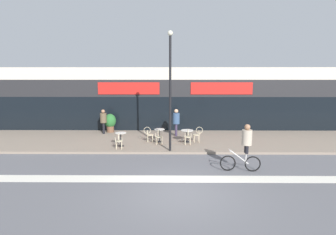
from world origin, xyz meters
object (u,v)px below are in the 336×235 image
(bistro_table_1, at_px, (160,133))
(cafe_chair_2_near, at_px, (188,136))
(cafe_chair_0_near, at_px, (119,140))
(planter_pot, at_px, (110,122))
(cafe_chair_1_near, at_px, (159,136))
(pedestrian_far_end, at_px, (103,119))
(lamp_post, at_px, (170,84))
(bistro_table_2, at_px, (187,134))
(cafe_chair_2_side, at_px, (198,133))
(bistro_table_0, at_px, (121,137))
(cyclist_0, at_px, (245,145))
(cafe_chair_1_side, at_px, (149,133))
(pedestrian_near_end, at_px, (176,120))

(bistro_table_1, bearing_deg, cafe_chair_2_near, -20.57)
(cafe_chair_0_near, xyz_separation_m, planter_pot, (-1.44, 4.37, 0.19))
(cafe_chair_1_near, relative_size, pedestrian_far_end, 0.55)
(lamp_post, bearing_deg, cafe_chair_2_near, 51.16)
(bistro_table_1, height_order, cafe_chair_1_near, cafe_chair_1_near)
(bistro_table_2, bearing_deg, bistro_table_1, -179.43)
(cafe_chair_2_side, bearing_deg, lamp_post, 43.63)
(bistro_table_0, distance_m, cafe_chair_0_near, 0.63)
(cafe_chair_2_side, relative_size, cyclist_0, 0.45)
(cafe_chair_1_side, xyz_separation_m, lamp_post, (1.25, -1.85, 2.91))
(cafe_chair_1_side, distance_m, cafe_chair_2_side, 2.87)
(cafe_chair_2_near, bearing_deg, bistro_table_1, 67.03)
(bistro_table_0, height_order, cafe_chair_1_side, cafe_chair_1_side)
(bistro_table_0, height_order, pedestrian_far_end, pedestrian_far_end)
(bistro_table_1, relative_size, cafe_chair_2_side, 0.86)
(cafe_chair_2_side, relative_size, pedestrian_far_end, 0.55)
(bistro_table_0, relative_size, cafe_chair_1_near, 0.85)
(cyclist_0, bearing_deg, cafe_chair_2_side, -67.40)
(cafe_chair_1_near, xyz_separation_m, cafe_chair_2_near, (1.63, 0.02, 0.00))
(cyclist_0, height_order, pedestrian_far_end, cyclist_0)
(bistro_table_0, xyz_separation_m, cyclist_0, (5.82, -3.51, 0.49))
(cafe_chair_0_near, distance_m, pedestrian_near_end, 4.53)
(planter_pot, distance_m, lamp_post, 6.78)
(bistro_table_2, height_order, cafe_chair_2_side, cafe_chair_2_side)
(bistro_table_1, relative_size, planter_pot, 0.60)
(bistro_table_2, relative_size, pedestrian_far_end, 0.45)
(planter_pot, relative_size, pedestrian_far_end, 0.78)
(bistro_table_2, distance_m, cafe_chair_0_near, 4.05)
(cyclist_0, distance_m, pedestrian_near_end, 6.72)
(cafe_chair_0_near, xyz_separation_m, pedestrian_near_end, (3.10, 3.26, 0.52))
(cafe_chair_1_near, height_order, cyclist_0, cyclist_0)
(pedestrian_near_end, bearing_deg, cafe_chair_2_near, -74.54)
(bistro_table_2, relative_size, cafe_chair_1_side, 0.81)
(cafe_chair_2_side, xyz_separation_m, cyclist_0, (1.48, -4.51, 0.51))
(bistro_table_1, height_order, cafe_chair_2_near, cafe_chair_2_near)
(cafe_chair_1_near, distance_m, cafe_chair_1_side, 0.88)
(cafe_chair_1_side, xyz_separation_m, cyclist_0, (4.35, -4.49, 0.51))
(bistro_table_0, height_order, cafe_chair_2_side, cafe_chair_2_side)
(cafe_chair_1_side, relative_size, cafe_chair_2_side, 1.00)
(bistro_table_0, distance_m, bistro_table_2, 3.85)
(bistro_table_1, bearing_deg, bistro_table_0, -154.91)
(bistro_table_1, xyz_separation_m, cafe_chair_1_near, (-0.01, -0.62, -0.02))
(cafe_chair_1_side, xyz_separation_m, cafe_chair_2_side, (2.87, 0.02, 0.00))
(pedestrian_near_end, xyz_separation_m, pedestrian_far_end, (-4.88, 0.64, -0.07))
(bistro_table_0, xyz_separation_m, bistro_table_1, (2.10, 0.98, 0.00))
(bistro_table_2, bearing_deg, lamp_post, -118.08)
(cafe_chair_0_near, bearing_deg, lamp_post, -102.38)
(cafe_chair_1_side, bearing_deg, bistro_table_2, -0.44)
(lamp_post, bearing_deg, pedestrian_near_end, 83.74)
(planter_pot, bearing_deg, pedestrian_far_end, -126.24)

